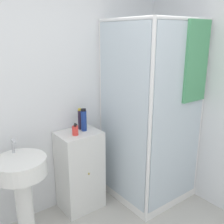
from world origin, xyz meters
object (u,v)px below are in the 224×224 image
shampoo_bottle_tall_black (80,119)px  shampoo_bottle_blue (84,120)px  soap_dispenser (75,130)px  sink (22,182)px

shampoo_bottle_tall_black → shampoo_bottle_blue: bearing=-86.3°
soap_dispenser → shampoo_bottle_blue: (0.13, 0.05, 0.07)m
soap_dispenser → shampoo_bottle_tall_black: size_ratio=0.55×
soap_dispenser → shampoo_bottle_blue: bearing=21.7°
sink → soap_dispenser: 0.68m
soap_dispenser → shampoo_bottle_blue: shampoo_bottle_blue is taller
soap_dispenser → shampoo_bottle_tall_black: bearing=42.7°
sink → shampoo_bottle_blue: bearing=12.4°
sink → shampoo_bottle_blue: (0.73, 0.16, 0.37)m
soap_dispenser → shampoo_bottle_blue: 0.16m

